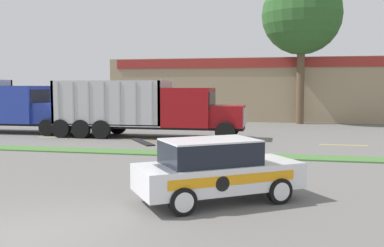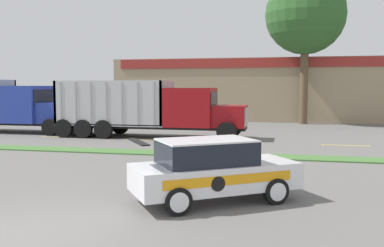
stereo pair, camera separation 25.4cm
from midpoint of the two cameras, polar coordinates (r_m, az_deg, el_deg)
ground_plane at (r=9.55m, az=-21.21°, el=-13.70°), size 600.00×600.00×0.00m
grass_verge at (r=19.22m, az=-2.98°, el=-3.96°), size 120.00×1.31×0.06m
centre_line_3 at (r=26.60m, az=-17.05°, el=-1.76°), size 2.40×0.14×0.01m
centre_line_4 at (r=24.39m, az=-5.94°, el=-2.15°), size 2.40×0.14×0.01m
centre_line_5 at (r=23.26m, az=6.79°, el=-2.51°), size 2.40×0.14×0.01m
centre_line_6 at (r=23.34m, az=20.11°, el=-2.75°), size 2.40×0.14×0.01m
dump_truck_lead at (r=25.13m, az=-3.15°, el=1.63°), size 11.29×2.84×3.39m
dump_truck_mid at (r=30.78m, az=-23.36°, el=1.90°), size 12.48×2.86×3.46m
rally_car at (r=11.19m, az=3.40°, el=-6.12°), size 4.52×3.84×1.68m
store_building_backdrop at (r=42.52m, az=11.56°, el=4.46°), size 29.04×12.10×5.46m
tree_behind_centre at (r=36.25m, az=15.11°, el=14.84°), size 6.34×6.34×13.50m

